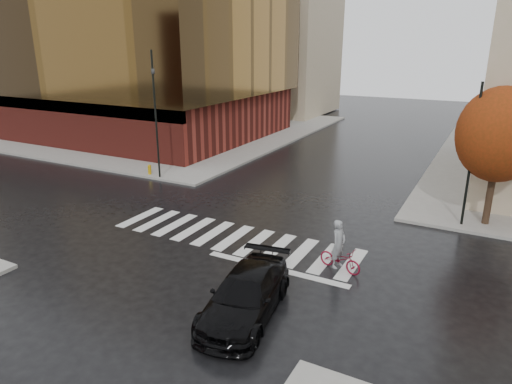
# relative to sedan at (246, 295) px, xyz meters

# --- Properties ---
(ground) EXTENTS (120.00, 120.00, 0.00)m
(ground) POSITION_rel_sedan_xyz_m (-3.49, 4.58, -0.72)
(ground) COLOR black
(ground) RESTS_ON ground
(sidewalk_nw) EXTENTS (30.00, 30.00, 0.15)m
(sidewalk_nw) POSITION_rel_sedan_xyz_m (-24.49, 25.58, -0.64)
(sidewalk_nw) COLOR gray
(sidewalk_nw) RESTS_ON ground
(crosswalk) EXTENTS (12.00, 3.00, 0.01)m
(crosswalk) POSITION_rel_sedan_xyz_m (-3.49, 5.08, -0.71)
(crosswalk) COLOR silver
(crosswalk) RESTS_ON ground
(office_glass) EXTENTS (27.00, 19.00, 16.00)m
(office_glass) POSITION_rel_sedan_xyz_m (-25.49, 22.57, 7.56)
(office_glass) COLOR maroon
(office_glass) RESTS_ON sidewalk_nw
(building_nw_far) EXTENTS (14.00, 12.00, 20.00)m
(building_nw_far) POSITION_rel_sedan_xyz_m (-19.49, 41.58, 9.43)
(building_nw_far) COLOR tan
(building_nw_far) RESTS_ON sidewalk_nw
(tree_ne_a) EXTENTS (3.80, 3.80, 6.50)m
(tree_ne_a) POSITION_rel_sedan_xyz_m (6.51, 11.98, 3.74)
(tree_ne_a) COLOR #301F15
(tree_ne_a) RESTS_ON sidewalk_ne
(sedan) EXTENTS (2.77, 5.19, 1.43)m
(sedan) POSITION_rel_sedan_xyz_m (0.00, 0.00, 0.00)
(sedan) COLOR black
(sedan) RESTS_ON ground
(cyclist) EXTENTS (1.90, 1.07, 2.05)m
(cyclist) POSITION_rel_sedan_xyz_m (1.70, 4.39, -0.02)
(cyclist) COLOR maroon
(cyclist) RESTS_ON ground
(traffic_light_nw) EXTENTS (0.21, 0.18, 7.89)m
(traffic_light_nw) POSITION_rel_sedan_xyz_m (-12.49, 10.88, 4.00)
(traffic_light_nw) COLOR black
(traffic_light_nw) RESTS_ON sidewalk_nw
(traffic_light_ne) EXTENTS (0.17, 0.19, 6.68)m
(traffic_light_ne) POSITION_rel_sedan_xyz_m (5.51, 11.35, 3.17)
(traffic_light_ne) COLOR black
(traffic_light_ne) RESTS_ON sidewalk_ne
(fire_hydrant) EXTENTS (0.24, 0.24, 0.66)m
(fire_hydrant) POSITION_rel_sedan_xyz_m (-13.49, 11.08, -0.20)
(fire_hydrant) COLOR #BF8F0B
(fire_hydrant) RESTS_ON sidewalk_nw
(manhole) EXTENTS (0.70, 0.70, 0.01)m
(manhole) POSITION_rel_sedan_xyz_m (-0.74, 2.58, -0.71)
(manhole) COLOR #3E2D16
(manhole) RESTS_ON ground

